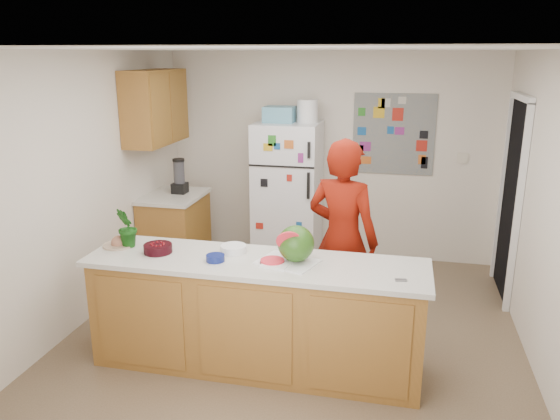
% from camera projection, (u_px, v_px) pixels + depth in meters
% --- Properties ---
extents(floor, '(4.00, 4.50, 0.02)m').
position_uv_depth(floor, '(292.00, 339.00, 4.92)').
color(floor, brown).
rests_on(floor, ground).
extents(wall_back, '(4.00, 0.02, 2.50)m').
position_uv_depth(wall_back, '(330.00, 157.00, 6.69)').
color(wall_back, beige).
rests_on(wall_back, ground).
extents(wall_left, '(0.02, 4.50, 2.50)m').
position_uv_depth(wall_left, '(79.00, 191.00, 5.00)').
color(wall_left, beige).
rests_on(wall_left, ground).
extents(wall_right, '(0.02, 4.50, 2.50)m').
position_uv_depth(wall_right, '(552.00, 220.00, 4.14)').
color(wall_right, beige).
rests_on(wall_right, ground).
extents(ceiling, '(4.00, 4.50, 0.02)m').
position_uv_depth(ceiling, '(295.00, 48.00, 4.22)').
color(ceiling, white).
rests_on(ceiling, wall_back).
extents(doorway, '(0.03, 0.85, 2.04)m').
position_uv_depth(doorway, '(512.00, 201.00, 5.57)').
color(doorway, black).
rests_on(doorway, ground).
extents(peninsula_base, '(2.60, 0.62, 0.88)m').
position_uv_depth(peninsula_base, '(256.00, 316.00, 4.37)').
color(peninsula_base, brown).
rests_on(peninsula_base, floor).
extents(peninsula_top, '(2.68, 0.70, 0.04)m').
position_uv_depth(peninsula_top, '(255.00, 263.00, 4.24)').
color(peninsula_top, silver).
rests_on(peninsula_top, peninsula_base).
extents(side_counter_base, '(0.60, 0.80, 0.86)m').
position_uv_depth(side_counter_base, '(175.00, 233.00, 6.43)').
color(side_counter_base, brown).
rests_on(side_counter_base, floor).
extents(side_counter_top, '(0.64, 0.84, 0.04)m').
position_uv_depth(side_counter_top, '(173.00, 196.00, 6.30)').
color(side_counter_top, silver).
rests_on(side_counter_top, side_counter_base).
extents(upper_cabinets, '(0.35, 1.00, 0.80)m').
position_uv_depth(upper_cabinets, '(155.00, 107.00, 6.00)').
color(upper_cabinets, brown).
rests_on(upper_cabinets, wall_left).
extents(refrigerator, '(0.75, 0.70, 1.70)m').
position_uv_depth(refrigerator, '(288.00, 194.00, 6.54)').
color(refrigerator, silver).
rests_on(refrigerator, floor).
extents(fridge_top_bin, '(0.35, 0.28, 0.18)m').
position_uv_depth(fridge_top_bin, '(279.00, 114.00, 6.30)').
color(fridge_top_bin, '#5999B2').
rests_on(fridge_top_bin, refrigerator).
extents(photo_collage, '(0.95, 0.01, 0.95)m').
position_uv_depth(photo_collage, '(394.00, 134.00, 6.43)').
color(photo_collage, slate).
rests_on(photo_collage, wall_back).
extents(person, '(0.75, 0.60, 1.79)m').
position_uv_depth(person, '(342.00, 240.00, 4.77)').
color(person, '#6C1005').
rests_on(person, floor).
extents(blender_appliance, '(0.13, 0.13, 0.38)m').
position_uv_depth(blender_appliance, '(179.00, 177.00, 6.31)').
color(blender_appliance, black).
rests_on(blender_appliance, side_counter_top).
extents(cutting_board, '(0.51, 0.44, 0.01)m').
position_uv_depth(cutting_board, '(288.00, 262.00, 4.19)').
color(cutting_board, silver).
rests_on(cutting_board, peninsula_top).
extents(watermelon, '(0.28, 0.28, 0.28)m').
position_uv_depth(watermelon, '(296.00, 244.00, 4.16)').
color(watermelon, '#155B0E').
rests_on(watermelon, cutting_board).
extents(watermelon_slice, '(0.18, 0.18, 0.02)m').
position_uv_depth(watermelon_slice, '(272.00, 261.00, 4.16)').
color(watermelon_slice, '#E02857').
rests_on(watermelon_slice, cutting_board).
extents(cherry_bowl, '(0.28, 0.28, 0.07)m').
position_uv_depth(cherry_bowl, '(158.00, 248.00, 4.40)').
color(cherry_bowl, black).
rests_on(cherry_bowl, peninsula_top).
extents(white_bowl, '(0.22, 0.22, 0.06)m').
position_uv_depth(white_bowl, '(233.00, 249.00, 4.40)').
color(white_bowl, silver).
rests_on(white_bowl, peninsula_top).
extents(cobalt_bowl, '(0.18, 0.18, 0.05)m').
position_uv_depth(cobalt_bowl, '(215.00, 258.00, 4.22)').
color(cobalt_bowl, navy).
rests_on(cobalt_bowl, peninsula_top).
extents(plate, '(0.34, 0.34, 0.02)m').
position_uv_depth(plate, '(119.00, 245.00, 4.55)').
color(plate, beige).
rests_on(plate, peninsula_top).
extents(paper_towel, '(0.23, 0.21, 0.02)m').
position_uv_depth(paper_towel, '(276.00, 265.00, 4.12)').
color(paper_towel, silver).
rests_on(paper_towel, peninsula_top).
extents(keys, '(0.08, 0.05, 0.01)m').
position_uv_depth(keys, '(401.00, 280.00, 3.85)').
color(keys, gray).
rests_on(keys, peninsula_top).
extents(potted_plant, '(0.22, 0.24, 0.35)m').
position_uv_depth(potted_plant, '(127.00, 228.00, 4.47)').
color(potted_plant, '#134310').
rests_on(potted_plant, peninsula_top).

